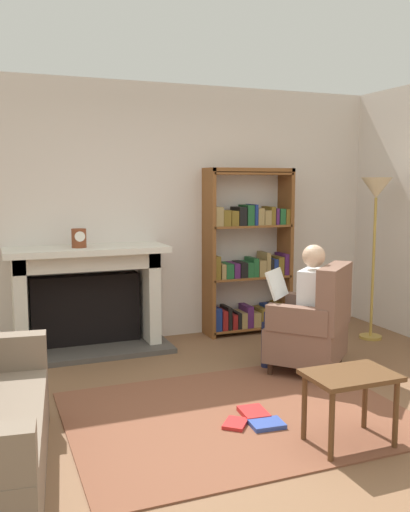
{
  "coord_description": "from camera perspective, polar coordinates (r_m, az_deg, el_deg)",
  "views": [
    {
      "loc": [
        -1.63,
        -3.2,
        1.68
      ],
      "look_at": [
        0.1,
        1.2,
        1.05
      ],
      "focal_mm": 39.21,
      "sensor_mm": 36.0,
      "label": 1
    }
  ],
  "objects": [
    {
      "name": "fireplace",
      "position": [
        5.69,
        -11.97,
        -3.92
      ],
      "size": [
        1.6,
        0.64,
        1.05
      ],
      "color": "#4C4742",
      "rests_on": "ground"
    },
    {
      "name": "scattered_books",
      "position": [
        4.1,
        5.07,
        -16.22
      ],
      "size": [
        0.43,
        0.42,
        0.04
      ],
      "color": "#334CA5",
      "rests_on": "area_rug"
    },
    {
      "name": "bookshelf",
      "position": [
        6.21,
        4.51,
        -0.07
      ],
      "size": [
        0.98,
        0.32,
        1.83
      ],
      "color": "brown",
      "rests_on": "ground"
    },
    {
      "name": "seated_reader",
      "position": [
        5.03,
        9.81,
        -4.67
      ],
      "size": [
        0.58,
        0.59,
        1.14
      ],
      "rotation": [
        0.0,
        0.0,
        3.88
      ],
      "color": "silver",
      "rests_on": "ground"
    },
    {
      "name": "mantel_clock",
      "position": [
        5.49,
        -12.74,
        1.79
      ],
      "size": [
        0.14,
        0.14,
        0.18
      ],
      "color": "brown",
      "rests_on": "fireplace"
    },
    {
      "name": "area_rug",
      "position": [
        4.21,
        3.33,
        -15.86
      ],
      "size": [
        2.4,
        1.8,
        0.01
      ],
      "primitive_type": "cube",
      "color": "brown",
      "rests_on": "ground"
    },
    {
      "name": "back_wall",
      "position": [
        5.99,
        -5.63,
        4.39
      ],
      "size": [
        5.6,
        0.1,
        2.7
      ],
      "primitive_type": "cube",
      "color": "silver",
      "rests_on": "ground"
    },
    {
      "name": "floor_lamp",
      "position": [
        6.14,
        17.02,
        5.23
      ],
      "size": [
        0.32,
        0.32,
        1.72
      ],
      "color": "#B7933F",
      "rests_on": "ground"
    },
    {
      "name": "armchair_reading",
      "position": [
        5.04,
        11.05,
        -6.97
      ],
      "size": [
        0.89,
        0.89,
        0.97
      ],
      "rotation": [
        0.0,
        0.0,
        3.88
      ],
      "color": "#331E14",
      "rests_on": "ground"
    },
    {
      "name": "side_table",
      "position": [
        3.75,
        14.6,
        -12.59
      ],
      "size": [
        0.56,
        0.39,
        0.48
      ],
      "color": "brown",
      "rests_on": "ground"
    },
    {
      "name": "ground",
      "position": [
        3.96,
        5.23,
        -17.51
      ],
      "size": [
        14.0,
        14.0,
        0.0
      ],
      "primitive_type": "plane",
      "color": "brown"
    }
  ]
}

